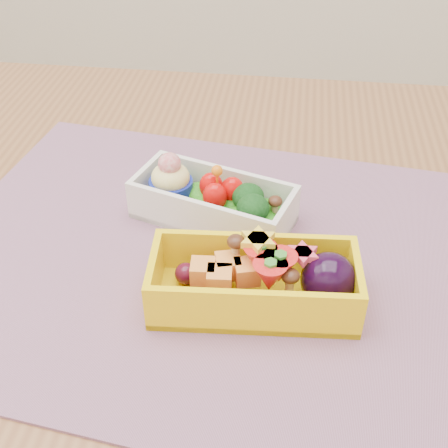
# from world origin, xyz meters

# --- Properties ---
(table) EXTENTS (1.20, 0.80, 0.75)m
(table) POSITION_xyz_m (0.00, 0.00, 0.65)
(table) COLOR brown
(table) RESTS_ON ground
(placemat) EXTENTS (0.59, 0.48, 0.00)m
(placemat) POSITION_xyz_m (0.03, -0.03, 0.75)
(placemat) COLOR gray
(placemat) RESTS_ON table
(bento_white) EXTENTS (0.18, 0.12, 0.07)m
(bento_white) POSITION_xyz_m (0.02, 0.03, 0.78)
(bento_white) COLOR silver
(bento_white) RESTS_ON placemat
(bento_yellow) EXTENTS (0.18, 0.09, 0.06)m
(bento_yellow) POSITION_xyz_m (0.08, -0.08, 0.78)
(bento_yellow) COLOR yellow
(bento_yellow) RESTS_ON placemat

